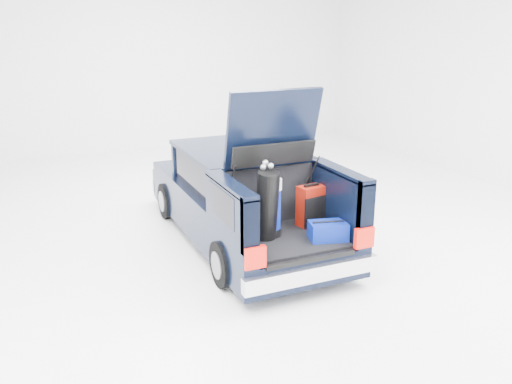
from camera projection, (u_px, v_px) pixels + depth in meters
name	position (u px, v px, depth m)	size (l,w,h in m)	color
ground	(243.00, 239.00, 8.52)	(14.00, 14.00, 0.00)	white
car	(240.00, 197.00, 8.41)	(1.87, 4.65, 2.47)	black
red_suitcase	(311.00, 206.00, 7.38)	(0.39, 0.28, 0.59)	#6F0C03
black_golf_bag	(267.00, 205.00, 6.82)	(0.31, 0.43, 1.04)	black
blue_golf_bag	(272.00, 207.00, 6.99)	(0.33, 0.33, 0.87)	black
blue_duffel	(328.00, 231.00, 6.94)	(0.54, 0.42, 0.25)	navy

